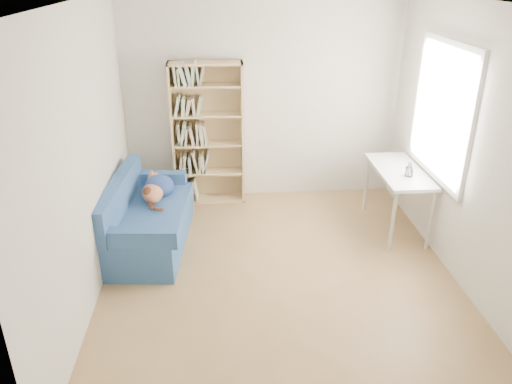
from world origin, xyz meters
TOP-DOWN VIEW (x-y plane):
  - ground at (0.00, 0.00)m, footprint 4.00×4.00m
  - room_shell at (0.10, 0.03)m, footprint 3.54×4.04m
  - sofa at (-1.39, 0.75)m, footprint 0.89×1.65m
  - bookshelf at (-0.71, 1.84)m, footprint 0.91×0.28m
  - desk at (1.47, 0.89)m, footprint 0.51×1.12m
  - pen_cup at (1.50, 0.69)m, footprint 0.09×0.09m

SIDE VIEW (x-z plane):
  - ground at x=0.00m, z-range 0.00..0.00m
  - sofa at x=-1.39m, z-range -0.09..0.70m
  - desk at x=1.47m, z-range 0.29..1.04m
  - pen_cup at x=1.50m, z-range 0.73..0.90m
  - bookshelf at x=-0.71m, z-range -0.07..1.74m
  - room_shell at x=0.10m, z-range 0.33..2.95m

